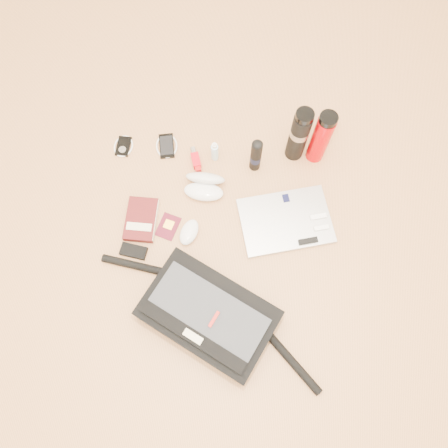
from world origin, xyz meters
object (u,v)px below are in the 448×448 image
object	(u,v)px
thermos_red	(321,138)
laptop	(286,221)
messenger_bag	(208,315)
thermos_black	(299,135)
book	(141,220)

from	to	relation	value
thermos_red	laptop	bearing A→B (deg)	-107.73
messenger_bag	thermos_red	distance (m)	0.84
messenger_bag	thermos_black	size ratio (longest dim) A/B	2.97
laptop	book	size ratio (longest dim) A/B	2.23
messenger_bag	thermos_black	distance (m)	0.80
thermos_red	book	bearing A→B (deg)	-150.92
laptop	book	xyz separation A→B (m)	(-0.59, -0.06, 0.00)
messenger_bag	thermos_red	world-z (taller)	thermos_red
messenger_bag	thermos_black	xyz separation A→B (m)	(0.28, 0.75, 0.09)
thermos_black	thermos_red	world-z (taller)	thermos_black
laptop	thermos_red	distance (m)	0.37
messenger_bag	laptop	world-z (taller)	messenger_bag
book	thermos_black	distance (m)	0.73
book	thermos_black	bearing A→B (deg)	31.40
thermos_red	messenger_bag	bearing A→B (deg)	-116.66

